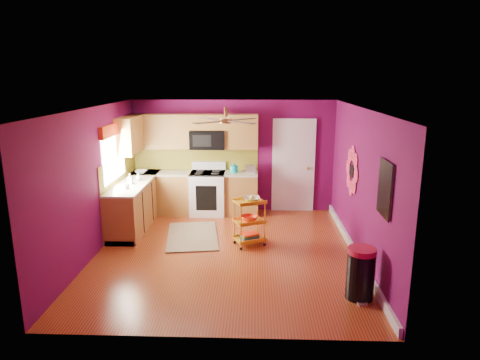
{
  "coord_description": "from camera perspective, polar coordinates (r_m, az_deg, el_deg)",
  "views": [
    {
      "loc": [
        0.5,
        -6.95,
        3.01
      ],
      "look_at": [
        0.23,
        0.4,
        1.21
      ],
      "focal_mm": 32.0,
      "sensor_mm": 36.0,
      "label": 1
    }
  ],
  "objects": [
    {
      "name": "ceiling_fan",
      "position": [
        7.2,
        -1.9,
        8.0
      ],
      "size": [
        1.01,
        1.01,
        0.26
      ],
      "color": "#BF8C3F",
      "rests_on": "ground"
    },
    {
      "name": "toaster",
      "position": [
        9.36,
        1.45,
        1.53
      ],
      "size": [
        0.22,
        0.15,
        0.18
      ],
      "primitive_type": "cube",
      "color": "beige",
      "rests_on": "lower_cabinets"
    },
    {
      "name": "room_envelope",
      "position": [
        7.1,
        -1.75,
        2.55
      ],
      "size": [
        4.54,
        5.04,
        2.52
      ],
      "color": "#610B47",
      "rests_on": "ground"
    },
    {
      "name": "soap_bottle_a",
      "position": [
        8.62,
        -14.46,
        0.13
      ],
      "size": [
        0.1,
        0.1,
        0.21
      ],
      "primitive_type": "imported",
      "color": "#EA3F72",
      "rests_on": "lower_cabinets"
    },
    {
      "name": "counter_dish",
      "position": [
        9.56,
        -13.05,
        1.08
      ],
      "size": [
        0.27,
        0.27,
        0.07
      ],
      "primitive_type": "imported",
      "color": "white",
      "rests_on": "lower_cabinets"
    },
    {
      "name": "teal_kettle",
      "position": [
        9.36,
        -0.82,
        1.5
      ],
      "size": [
        0.18,
        0.18,
        0.21
      ],
      "color": "#16A5A3",
      "rests_on": "lower_cabinets"
    },
    {
      "name": "panel_door",
      "position": [
        9.66,
        7.12,
        1.78
      ],
      "size": [
        0.95,
        0.11,
        2.15
      ],
      "color": "white",
      "rests_on": "ground"
    },
    {
      "name": "right_wall_art",
      "position": [
        7.01,
        16.34,
        0.26
      ],
      "size": [
        0.04,
        2.74,
        1.04
      ],
      "color": "black",
      "rests_on": "ground"
    },
    {
      "name": "counter_cup",
      "position": [
        8.3,
        -14.94,
        -0.85
      ],
      "size": [
        0.12,
        0.12,
        0.09
      ],
      "primitive_type": "imported",
      "color": "white",
      "rests_on": "lower_cabinets"
    },
    {
      "name": "shag_rug",
      "position": [
        8.34,
        -6.36,
        -7.42
      ],
      "size": [
        1.15,
        1.65,
        0.02
      ],
      "primitive_type": "cube",
      "rotation": [
        0.0,
        0.0,
        0.14
      ],
      "color": "#301F10",
      "rests_on": "ground"
    },
    {
      "name": "rolling_cart",
      "position": [
        7.74,
        1.32,
        -5.32
      ],
      "size": [
        0.63,
        0.56,
        0.94
      ],
      "color": "yellow",
      "rests_on": "ground"
    },
    {
      "name": "soap_bottle_b",
      "position": [
        8.9,
        -13.4,
        0.43
      ],
      "size": [
        0.12,
        0.12,
        0.16
      ],
      "primitive_type": "imported",
      "color": "white",
      "rests_on": "lower_cabinets"
    },
    {
      "name": "upper_cabinetry",
      "position": [
        9.36,
        -8.69,
        6.16
      ],
      "size": [
        2.8,
        2.3,
        1.26
      ],
      "color": "brown",
      "rests_on": "ground"
    },
    {
      "name": "trash_can",
      "position": [
        6.24,
        15.77,
        -11.88
      ],
      "size": [
        0.46,
        0.47,
        0.74
      ],
      "color": "black",
      "rests_on": "ground"
    },
    {
      "name": "ground",
      "position": [
        7.59,
        -1.86,
        -9.64
      ],
      "size": [
        5.0,
        5.0,
        0.0
      ],
      "primitive_type": "plane",
      "color": "maroon",
      "rests_on": "ground"
    },
    {
      "name": "electric_range",
      "position": [
        9.52,
        -4.3,
        -1.69
      ],
      "size": [
        0.76,
        0.66,
        1.13
      ],
      "color": "white",
      "rests_on": "ground"
    },
    {
      "name": "left_window",
      "position": [
        8.54,
        -16.53,
        4.6
      ],
      "size": [
        0.08,
        1.35,
        1.08
      ],
      "color": "white",
      "rests_on": "ground"
    },
    {
      "name": "lower_cabinets",
      "position": [
        9.32,
        -9.41,
        -2.49
      ],
      "size": [
        2.81,
        2.31,
        0.94
      ],
      "color": "brown",
      "rests_on": "ground"
    }
  ]
}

